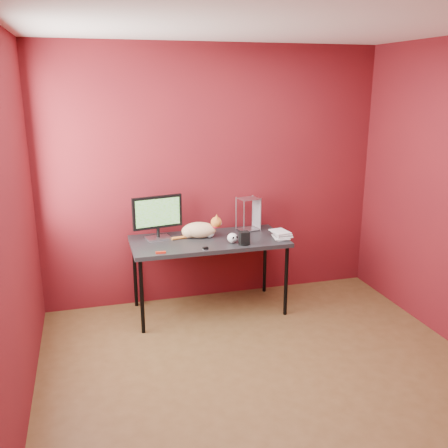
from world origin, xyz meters
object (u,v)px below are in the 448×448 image
object	(u,v)px
desk	(209,244)
skull_mug	(232,238)
cat	(200,230)
monitor	(157,215)
speaker	(244,239)
book_stack	(275,198)

from	to	relation	value
desk	skull_mug	distance (m)	0.27
desk	skull_mug	xyz separation A→B (m)	(0.19, -0.17, 0.10)
cat	skull_mug	world-z (taller)	cat
monitor	cat	xyz separation A→B (m)	(0.40, -0.07, -0.16)
desk	skull_mug	world-z (taller)	skull_mug
desk	cat	distance (m)	0.17
desk	monitor	distance (m)	0.57
monitor	cat	world-z (taller)	monitor
desk	speaker	distance (m)	0.39
desk	cat	xyz separation A→B (m)	(-0.07, 0.08, 0.13)
monitor	cat	size ratio (longest dim) A/B	1.00
monitor	cat	distance (m)	0.44
desk	skull_mug	bearing A→B (deg)	-41.65
book_stack	cat	bearing A→B (deg)	162.88
speaker	book_stack	bearing A→B (deg)	17.74
cat	skull_mug	size ratio (longest dim) A/B	4.66
cat	speaker	world-z (taller)	cat
cat	skull_mug	distance (m)	0.36
desk	cat	bearing A→B (deg)	130.17
monitor	book_stack	bearing A→B (deg)	-25.14
desk	book_stack	world-z (taller)	book_stack
cat	book_stack	size ratio (longest dim) A/B	0.62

